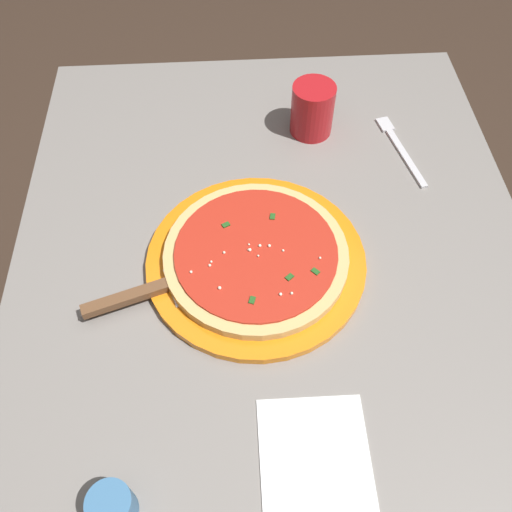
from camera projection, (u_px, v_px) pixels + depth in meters
The scene contains 9 objects.
ground_plane at pixel (268, 435), 1.45m from camera, with size 5.00×5.00×0.00m, color #38281E.
restaurant_table at pixel (275, 323), 0.94m from camera, with size 1.12×0.83×0.76m.
serving_plate at pixel (256, 261), 0.84m from camera, with size 0.34×0.34×0.01m, color orange.
pizza at pixel (256, 255), 0.83m from camera, with size 0.28×0.28×0.02m.
pizza_server at pixel (153, 290), 0.80m from camera, with size 0.11×0.22×0.01m.
cup_tall_drink at pixel (312, 109), 0.99m from camera, with size 0.08×0.08×0.10m, color #B2191E.
cup_small_sauce at pixel (112, 507), 0.62m from camera, with size 0.05×0.05×0.05m, color teal.
napkin_folded_right at pixel (315, 455), 0.68m from camera, with size 0.15×0.14×0.00m, color white.
fork at pixel (399, 147), 1.00m from camera, with size 0.19×0.06×0.00m.
Camera 1 is at (-0.45, 0.06, 1.46)m, focal length 38.05 mm.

